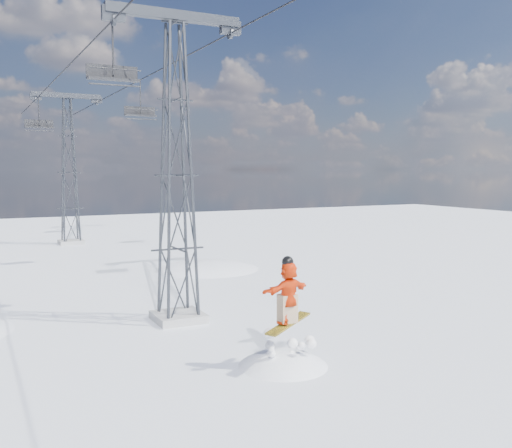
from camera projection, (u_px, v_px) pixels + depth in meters
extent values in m
plane|color=white|center=(254.00, 401.00, 14.13)|extent=(120.00, 120.00, 0.00)
sphere|color=white|center=(209.00, 427.00, 33.72)|extent=(20.00, 20.00, 20.00)
cube|color=#999999|center=(179.00, 317.00, 21.58)|extent=(1.80, 1.80, 0.30)
cube|color=#33363B|center=(175.00, 15.00, 20.53)|extent=(5.00, 0.35, 0.35)
cube|color=#33363B|center=(113.00, 14.00, 19.56)|extent=(0.80, 0.25, 0.50)
cube|color=#33363B|center=(230.00, 28.00, 21.53)|extent=(0.80, 0.25, 0.50)
cube|color=#999999|center=(71.00, 242.00, 43.79)|extent=(1.80, 1.80, 0.30)
cube|color=#33363B|center=(67.00, 95.00, 42.74)|extent=(5.00, 0.35, 0.35)
cube|color=#33363B|center=(36.00, 97.00, 41.77)|extent=(0.80, 0.25, 0.50)
cube|color=#33363B|center=(97.00, 100.00, 43.74)|extent=(0.80, 0.25, 0.50)
cylinder|color=black|center=(63.00, 71.00, 29.79)|extent=(0.06, 51.00, 0.06)
cylinder|color=black|center=(146.00, 77.00, 31.77)|extent=(0.06, 51.00, 0.06)
sphere|color=white|center=(283.00, 423.00, 16.81)|extent=(4.40, 4.40, 4.40)
cube|color=#AB8C16|center=(288.00, 323.00, 16.25)|extent=(1.79, 1.13, 0.31)
imported|color=#ED380A|center=(288.00, 292.00, 16.16)|extent=(1.72, 0.89, 1.77)
cube|color=#9E8262|center=(288.00, 309.00, 16.21)|extent=(0.57, 0.48, 0.82)
sphere|color=black|center=(289.00, 262.00, 16.08)|extent=(0.33, 0.33, 0.33)
cylinder|color=black|center=(113.00, 50.00, 19.85)|extent=(0.07, 0.07, 1.99)
cube|color=black|center=(114.00, 79.00, 19.94)|extent=(1.81, 0.41, 0.07)
cube|color=black|center=(112.00, 72.00, 20.09)|extent=(1.81, 0.05, 0.50)
cylinder|color=black|center=(115.00, 85.00, 19.76)|extent=(1.81, 0.05, 0.05)
cylinder|color=black|center=(115.00, 69.00, 19.67)|extent=(1.81, 0.05, 0.05)
cylinder|color=black|center=(140.00, 98.00, 32.89)|extent=(0.07, 0.07, 2.01)
cube|color=black|center=(141.00, 115.00, 32.98)|extent=(1.83, 0.41, 0.07)
cube|color=black|center=(140.00, 111.00, 33.14)|extent=(1.83, 0.05, 0.50)
cylinder|color=black|center=(142.00, 119.00, 32.80)|extent=(1.83, 0.05, 0.05)
cylinder|color=black|center=(142.00, 109.00, 32.71)|extent=(1.83, 0.05, 0.05)
cylinder|color=black|center=(39.00, 112.00, 40.43)|extent=(0.08, 0.08, 2.15)
cube|color=black|center=(39.00, 127.00, 40.53)|extent=(1.95, 0.44, 0.08)
cube|color=black|center=(39.00, 123.00, 40.69)|extent=(1.95, 0.06, 0.54)
cylinder|color=black|center=(40.00, 131.00, 40.34)|extent=(1.95, 0.06, 0.06)
cylinder|color=black|center=(40.00, 122.00, 40.24)|extent=(1.95, 0.05, 0.05)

